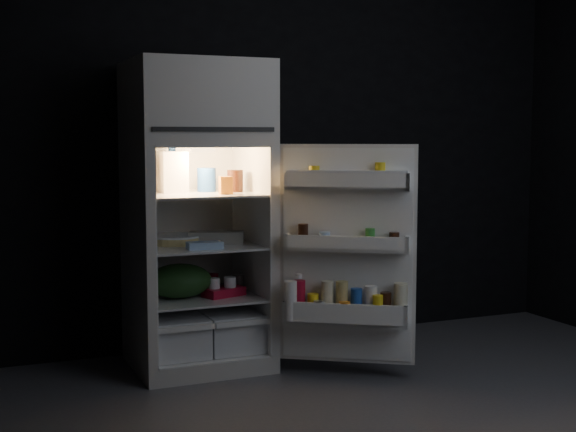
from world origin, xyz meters
name	(u,v)px	position (x,y,z in m)	size (l,w,h in m)	color
floor	(427,418)	(0.00, 0.00, 0.00)	(4.00, 3.40, 0.00)	#54545A
wall_back	(288,137)	(0.00, 1.70, 1.35)	(4.00, 0.00, 2.70)	black
refrigerator	(196,205)	(-0.75, 1.32, 0.96)	(0.76, 0.71, 1.78)	silver
fridge_door	(347,259)	(-0.06, 0.73, 0.67)	(0.70, 0.56, 1.22)	silver
milk_jug	(172,172)	(-0.88, 1.37, 1.15)	(0.15, 0.15, 0.24)	white
mayo_jar	(207,180)	(-0.67, 1.37, 1.10)	(0.11, 0.11, 0.14)	#1D49A2
jam_jar	(235,181)	(-0.52, 1.27, 1.09)	(0.09, 0.09, 0.13)	black
amber_bottle	(149,174)	(-1.02, 1.34, 1.14)	(0.07, 0.07, 0.22)	#C17A1F
small_carton	(226,185)	(-0.63, 1.12, 1.08)	(0.07, 0.05, 0.10)	orange
egg_carton	(216,238)	(-0.64, 1.27, 0.76)	(0.32, 0.12, 0.07)	gray
pie	(175,240)	(-0.86, 1.36, 0.75)	(0.31, 0.31, 0.04)	tan
flat_package	(205,245)	(-0.77, 1.08, 0.75)	(0.20, 0.10, 0.04)	#88A9D2
wrapped_pkg	(214,235)	(-0.59, 1.46, 0.75)	(0.12, 0.10, 0.05)	beige
produce_bag	(180,281)	(-0.87, 1.25, 0.52)	(0.38, 0.32, 0.20)	#193815
yogurt_tray	(224,292)	(-0.63, 1.20, 0.45)	(0.24, 0.13, 0.05)	maroon
small_can_red	(213,281)	(-0.60, 1.46, 0.47)	(0.06, 0.06, 0.09)	maroon
small_can_silver	(238,282)	(-0.47, 1.37, 0.47)	(0.07, 0.07, 0.09)	#B5B5B9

